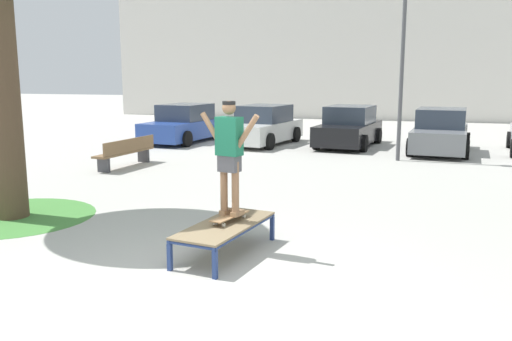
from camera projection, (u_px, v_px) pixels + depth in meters
The scene contains 12 objects.
ground_plane at pixel (202, 278), 6.91m from camera, with size 120.00×120.00×0.00m, color #B7B5AD.
building_facade at pixel (451, 9), 31.23m from camera, with size 42.19×4.00×13.05m, color silver.
skate_box at pixel (225, 227), 7.77m from camera, with size 1.01×1.99×0.46m.
skateboard at pixel (230, 216), 7.88m from camera, with size 0.37×0.82×0.09m.
skater at pixel (229, 150), 7.71m from camera, with size 0.99×0.35×1.69m.
grass_patch_near_left at pixel (13, 216), 9.92m from camera, with size 3.00×3.00×0.01m, color #47893D.
car_blue at pixel (184, 125), 21.14m from camera, with size 2.18×4.33×1.50m.
car_white at pixel (263, 126), 20.38m from camera, with size 2.34×4.39×1.50m.
car_black at pixel (349, 128), 19.85m from camera, with size 2.24×4.35×1.50m.
car_grey at pixel (440, 132), 18.21m from camera, with size 2.16×4.32×1.50m.
park_bench at pixel (126, 152), 15.28m from camera, with size 0.62×2.43×0.83m.
light_post at pixel (404, 34), 15.88m from camera, with size 0.36×0.36×5.83m.
Camera 1 is at (2.65, -6.04, 2.59)m, focal length 37.22 mm.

